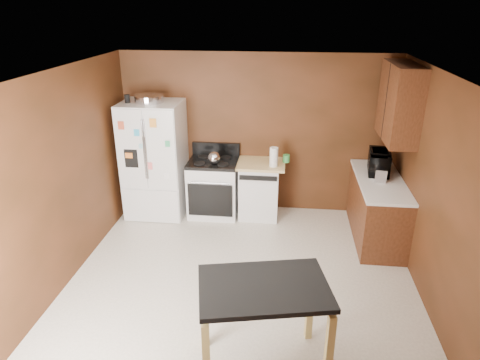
% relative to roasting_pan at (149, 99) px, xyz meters
% --- Properties ---
extents(floor, '(4.50, 4.50, 0.00)m').
position_rel_roasting_pan_xyz_m(floor, '(1.56, -1.87, -1.85)').
color(floor, silver).
rests_on(floor, ground).
extents(ceiling, '(4.50, 4.50, 0.00)m').
position_rel_roasting_pan_xyz_m(ceiling, '(1.56, -1.87, 0.65)').
color(ceiling, white).
rests_on(ceiling, ground).
extents(wall_back, '(4.20, 0.00, 4.20)m').
position_rel_roasting_pan_xyz_m(wall_back, '(1.56, 0.38, -0.60)').
color(wall_back, '#5E2F18').
rests_on(wall_back, ground).
extents(wall_front, '(4.20, 0.00, 4.20)m').
position_rel_roasting_pan_xyz_m(wall_front, '(1.56, -4.12, -0.60)').
color(wall_front, '#5E2F18').
rests_on(wall_front, ground).
extents(wall_left, '(0.00, 4.50, 4.50)m').
position_rel_roasting_pan_xyz_m(wall_left, '(-0.54, -1.87, -0.60)').
color(wall_left, '#5E2F18').
rests_on(wall_left, ground).
extents(wall_right, '(0.00, 4.50, 4.50)m').
position_rel_roasting_pan_xyz_m(wall_right, '(3.66, -1.87, -0.60)').
color(wall_right, '#5E2F18').
rests_on(wall_right, ground).
extents(roasting_pan, '(0.42, 0.42, 0.11)m').
position_rel_roasting_pan_xyz_m(roasting_pan, '(0.00, 0.00, 0.00)').
color(roasting_pan, silver).
rests_on(roasting_pan, refrigerator).
extents(pen_cup, '(0.08, 0.08, 0.12)m').
position_rel_roasting_pan_xyz_m(pen_cup, '(-0.31, -0.07, 0.01)').
color(pen_cup, black).
rests_on(pen_cup, refrigerator).
extents(kettle, '(0.19, 0.19, 0.19)m').
position_rel_roasting_pan_xyz_m(kettle, '(0.96, -0.08, -0.86)').
color(kettle, silver).
rests_on(kettle, gas_range).
extents(paper_towel, '(0.13, 0.13, 0.29)m').
position_rel_roasting_pan_xyz_m(paper_towel, '(1.86, -0.05, -0.82)').
color(paper_towel, white).
rests_on(paper_towel, dishwasher).
extents(green_canister, '(0.11, 0.11, 0.12)m').
position_rel_roasting_pan_xyz_m(green_canister, '(2.04, 0.16, -0.90)').
color(green_canister, green).
rests_on(green_canister, dishwasher).
extents(toaster, '(0.18, 0.26, 0.18)m').
position_rel_roasting_pan_xyz_m(toaster, '(3.34, -0.44, -0.86)').
color(toaster, silver).
rests_on(toaster, right_cabinets).
extents(microwave, '(0.42, 0.56, 0.29)m').
position_rel_roasting_pan_xyz_m(microwave, '(3.36, -0.16, -0.81)').
color(microwave, black).
rests_on(microwave, right_cabinets).
extents(refrigerator, '(0.90, 0.80, 1.80)m').
position_rel_roasting_pan_xyz_m(refrigerator, '(0.01, -0.00, -0.95)').
color(refrigerator, white).
rests_on(refrigerator, ground).
extents(gas_range, '(0.76, 0.68, 1.10)m').
position_rel_roasting_pan_xyz_m(gas_range, '(0.92, 0.06, -1.39)').
color(gas_range, white).
rests_on(gas_range, ground).
extents(dishwasher, '(0.78, 0.63, 0.89)m').
position_rel_roasting_pan_xyz_m(dishwasher, '(1.64, 0.08, -1.40)').
color(dishwasher, white).
rests_on(dishwasher, ground).
extents(right_cabinets, '(0.63, 1.58, 2.45)m').
position_rel_roasting_pan_xyz_m(right_cabinets, '(3.40, -0.39, -0.95)').
color(right_cabinets, brown).
rests_on(right_cabinets, ground).
extents(island, '(1.26, 0.97, 0.91)m').
position_rel_roasting_pan_xyz_m(island, '(1.90, -3.01, -1.09)').
color(island, black).
rests_on(island, ground).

